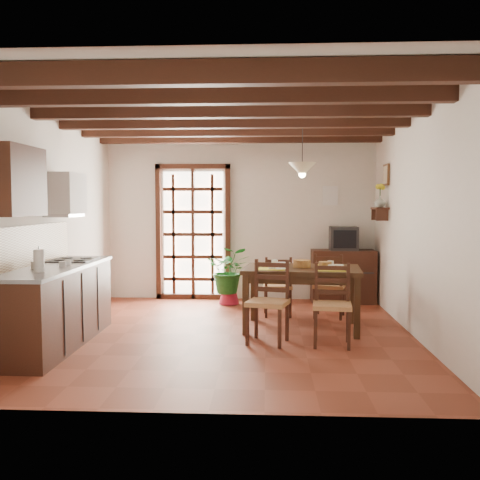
# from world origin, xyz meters

# --- Properties ---
(ground_plane) EXTENTS (5.00, 5.00, 0.00)m
(ground_plane) POSITION_xyz_m (0.00, 0.00, 0.00)
(ground_plane) COLOR brown
(room_shell) EXTENTS (4.52, 5.02, 2.81)m
(room_shell) POSITION_xyz_m (0.00, 0.00, 1.82)
(room_shell) COLOR silver
(room_shell) RESTS_ON ground_plane
(ceiling_beams) EXTENTS (4.50, 4.34, 0.20)m
(ceiling_beams) POSITION_xyz_m (0.00, 0.00, 2.69)
(ceiling_beams) COLOR black
(ceiling_beams) RESTS_ON room_shell
(french_door) EXTENTS (1.26, 0.11, 2.32)m
(french_door) POSITION_xyz_m (-0.80, 2.45, 1.18)
(french_door) COLOR white
(french_door) RESTS_ON ground_plane
(kitchen_counter) EXTENTS (0.64, 2.25, 1.38)m
(kitchen_counter) POSITION_xyz_m (-1.96, -0.60, 0.47)
(kitchen_counter) COLOR #331910
(kitchen_counter) RESTS_ON ground_plane
(upper_cabinet) EXTENTS (0.35, 0.80, 0.70)m
(upper_cabinet) POSITION_xyz_m (-2.08, -1.30, 1.85)
(upper_cabinet) COLOR #331910
(upper_cabinet) RESTS_ON room_shell
(range_hood) EXTENTS (0.38, 0.60, 0.54)m
(range_hood) POSITION_xyz_m (-2.05, -0.05, 1.73)
(range_hood) COLOR white
(range_hood) RESTS_ON room_shell
(counter_items) EXTENTS (0.50, 1.43, 0.25)m
(counter_items) POSITION_xyz_m (-1.95, -0.51, 0.96)
(counter_items) COLOR black
(counter_items) RESTS_ON kitchen_counter
(dining_table) EXTENTS (1.56, 1.08, 0.80)m
(dining_table) POSITION_xyz_m (0.90, 0.35, 0.70)
(dining_table) COLOR #352111
(dining_table) RESTS_ON ground_plane
(chair_near_left) EXTENTS (0.54, 0.53, 0.96)m
(chair_near_left) POSITION_xyz_m (0.47, -0.37, 0.30)
(chair_near_left) COLOR #B27E4C
(chair_near_left) RESTS_ON ground_plane
(chair_near_right) EXTENTS (0.47, 0.45, 0.93)m
(chair_near_right) POSITION_xyz_m (1.20, -0.44, 0.29)
(chair_near_right) COLOR #B27E4C
(chair_near_right) RESTS_ON ground_plane
(chair_far_left) EXTENTS (0.42, 0.40, 0.87)m
(chair_far_left) POSITION_xyz_m (0.61, 1.14, 0.27)
(chair_far_left) COLOR #B27E4C
(chair_far_left) RESTS_ON ground_plane
(chair_far_right) EXTENTS (0.51, 0.49, 0.92)m
(chair_far_right) POSITION_xyz_m (1.34, 1.07, 0.29)
(chair_far_right) COLOR #B27E4C
(chair_far_right) RESTS_ON ground_plane
(table_setting) EXTENTS (1.08, 0.72, 0.10)m
(table_setting) POSITION_xyz_m (0.90, 0.35, 0.88)
(table_setting) COLOR yellow
(table_setting) RESTS_ON dining_table
(table_bowl) EXTENTS (0.26, 0.26, 0.05)m
(table_bowl) POSITION_xyz_m (0.64, 0.43, 0.83)
(table_bowl) COLOR white
(table_bowl) RESTS_ON dining_table
(sideboard) EXTENTS (1.03, 0.48, 0.87)m
(sideboard) POSITION_xyz_m (1.69, 2.23, 0.43)
(sideboard) COLOR #331910
(sideboard) RESTS_ON ground_plane
(crt_tv) EXTENTS (0.46, 0.42, 0.38)m
(crt_tv) POSITION_xyz_m (1.69, 2.22, 1.06)
(crt_tv) COLOR black
(crt_tv) RESTS_ON sideboard
(fuse_box) EXTENTS (0.25, 0.03, 0.32)m
(fuse_box) POSITION_xyz_m (1.50, 2.48, 1.75)
(fuse_box) COLOR white
(fuse_box) RESTS_ON room_shell
(plant_pot) EXTENTS (0.32, 0.32, 0.20)m
(plant_pot) POSITION_xyz_m (-0.16, 1.98, 0.11)
(plant_pot) COLOR maroon
(plant_pot) RESTS_ON ground_plane
(potted_plant) EXTENTS (1.77, 1.52, 1.96)m
(potted_plant) POSITION_xyz_m (-0.16, 1.98, 0.57)
(potted_plant) COLOR #144C19
(potted_plant) RESTS_ON ground_plane
(wall_shelf) EXTENTS (0.20, 0.42, 0.20)m
(wall_shelf) POSITION_xyz_m (2.14, 1.60, 1.51)
(wall_shelf) COLOR #331910
(wall_shelf) RESTS_ON room_shell
(shelf_vase) EXTENTS (0.15, 0.15, 0.15)m
(shelf_vase) POSITION_xyz_m (2.14, 1.60, 1.65)
(shelf_vase) COLOR #B2BFB2
(shelf_vase) RESTS_ON wall_shelf
(shelf_flowers) EXTENTS (0.14, 0.14, 0.36)m
(shelf_flowers) POSITION_xyz_m (2.14, 1.60, 1.86)
(shelf_flowers) COLOR yellow
(shelf_flowers) RESTS_ON shelf_vase
(framed_picture) EXTENTS (0.03, 0.32, 0.32)m
(framed_picture) POSITION_xyz_m (2.22, 1.60, 2.05)
(framed_picture) COLOR brown
(framed_picture) RESTS_ON room_shell
(pendant_lamp) EXTENTS (0.36, 0.36, 0.84)m
(pendant_lamp) POSITION_xyz_m (0.90, 0.45, 2.08)
(pendant_lamp) COLOR black
(pendant_lamp) RESTS_ON room_shell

